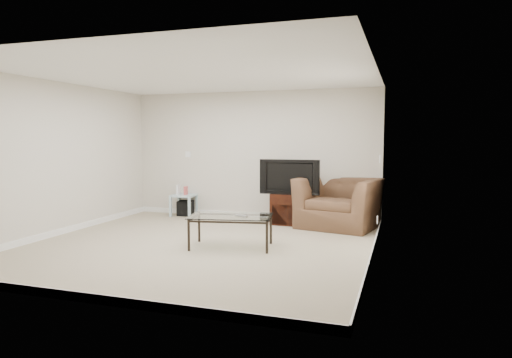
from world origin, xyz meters
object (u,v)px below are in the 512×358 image
(side_table, at_px, (184,205))
(tv_stand, at_px, (291,209))
(subwoofer, at_px, (186,208))
(coffee_table, at_px, (231,231))
(recliner, at_px, (339,194))
(television, at_px, (291,176))

(side_table, bearing_deg, tv_stand, -5.69)
(side_table, bearing_deg, subwoofer, 37.59)
(subwoofer, relative_size, coffee_table, 0.25)
(subwoofer, relative_size, recliner, 0.22)
(recliner, distance_m, coffee_table, 2.41)
(coffee_table, bearing_deg, recliner, 57.59)
(subwoofer, distance_m, recliner, 3.20)
(television, relative_size, side_table, 2.26)
(tv_stand, xyz_separation_m, subwoofer, (-2.28, 0.25, -0.13))
(side_table, xyz_separation_m, subwoofer, (0.03, 0.02, -0.06))
(recliner, height_order, coffee_table, recliner)
(subwoofer, xyz_separation_m, coffee_table, (1.88, -2.26, 0.08))
(television, relative_size, subwoofer, 3.49)
(side_table, relative_size, coffee_table, 0.38)
(tv_stand, bearing_deg, side_table, 174.99)
(side_table, xyz_separation_m, coffee_table, (1.91, -2.24, 0.01))
(tv_stand, distance_m, television, 0.60)
(side_table, relative_size, subwoofer, 1.54)
(recliner, bearing_deg, subwoofer, -172.29)
(television, distance_m, side_table, 2.42)
(television, height_order, subwoofer, television)
(subwoofer, height_order, recliner, recliner)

